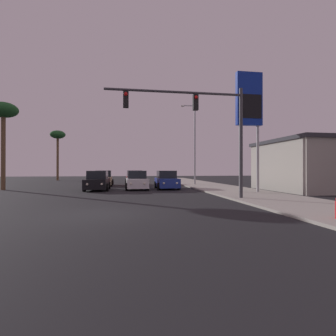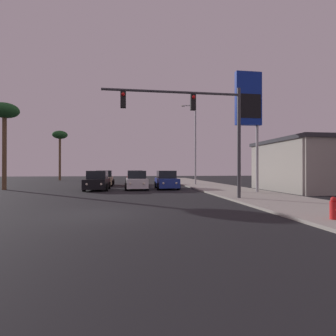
# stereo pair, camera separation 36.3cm
# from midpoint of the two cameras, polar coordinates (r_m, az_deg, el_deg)

# --- Properties ---
(ground_plane) EXTENTS (120.00, 120.00, 0.00)m
(ground_plane) POSITION_cam_midpoint_polar(r_m,az_deg,el_deg) (11.07, -14.86, -9.66)
(ground_plane) COLOR black
(sidewalk_right) EXTENTS (5.00, 60.00, 0.12)m
(sidewalk_right) POSITION_cam_midpoint_polar(r_m,az_deg,el_deg) (22.56, 12.90, -4.72)
(sidewalk_right) COLOR #9E998E
(sidewalk_right) RESTS_ON ground
(building_gas_station) EXTENTS (10.30, 8.30, 4.30)m
(building_gas_station) POSITION_cam_midpoint_polar(r_m,az_deg,el_deg) (26.24, 31.07, 0.52)
(building_gas_station) COLOR gray
(building_gas_station) RESTS_ON ground
(car_red) EXTENTS (2.04, 4.32, 1.68)m
(car_red) POSITION_cam_midpoint_polar(r_m,az_deg,el_deg) (29.89, -7.70, -2.29)
(car_red) COLOR maroon
(car_red) RESTS_ON ground
(car_blue) EXTENTS (2.04, 4.31, 1.68)m
(car_blue) POSITION_cam_midpoint_polar(r_m,az_deg,el_deg) (24.29, -0.74, -2.76)
(car_blue) COLOR navy
(car_blue) RESTS_ON ground
(car_tan) EXTENTS (2.04, 4.34, 1.68)m
(car_tan) POSITION_cam_midpoint_polar(r_m,az_deg,el_deg) (29.90, -14.19, -2.29)
(car_tan) COLOR tan
(car_tan) RESTS_ON ground
(car_black) EXTENTS (2.04, 4.33, 1.68)m
(car_black) POSITION_cam_midpoint_polar(r_m,az_deg,el_deg) (23.57, -15.53, -2.82)
(car_black) COLOR black
(car_black) RESTS_ON ground
(car_white) EXTENTS (2.04, 4.33, 1.68)m
(car_white) POSITION_cam_midpoint_polar(r_m,az_deg,el_deg) (23.85, -7.26, -2.80)
(car_white) COLOR silver
(car_white) RESTS_ON ground
(traffic_light_mast) EXTENTS (8.05, 0.36, 6.50)m
(traffic_light_mast) POSITION_cam_midpoint_polar(r_m,az_deg,el_deg) (15.55, 6.94, 10.68)
(traffic_light_mast) COLOR #38383D
(traffic_light_mast) RESTS_ON sidewalk_right
(street_lamp) EXTENTS (1.74, 0.24, 9.00)m
(street_lamp) POSITION_cam_midpoint_polar(r_m,az_deg,el_deg) (29.79, 5.27, 6.09)
(street_lamp) COLOR #99999E
(street_lamp) RESTS_ON sidewalk_right
(gas_station_sign) EXTENTS (2.00, 0.42, 9.00)m
(gas_station_sign) POSITION_cam_midpoint_polar(r_m,az_deg,el_deg) (21.13, 16.75, 12.89)
(gas_station_sign) COLOR #99999E
(gas_station_sign) RESTS_ON sidewalk_right
(palm_tree_near) EXTENTS (2.40, 2.40, 7.68)m
(palm_tree_near) POSITION_cam_midpoint_polar(r_m,az_deg,el_deg) (27.56, -32.53, 9.86)
(palm_tree_near) COLOR brown
(palm_tree_near) RESTS_ON ground
(palm_tree_far) EXTENTS (2.40, 2.40, 8.13)m
(palm_tree_far) POSITION_cam_midpoint_polar(r_m,az_deg,el_deg) (46.56, -23.09, 6.20)
(palm_tree_far) COLOR brown
(palm_tree_far) RESTS_ON ground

